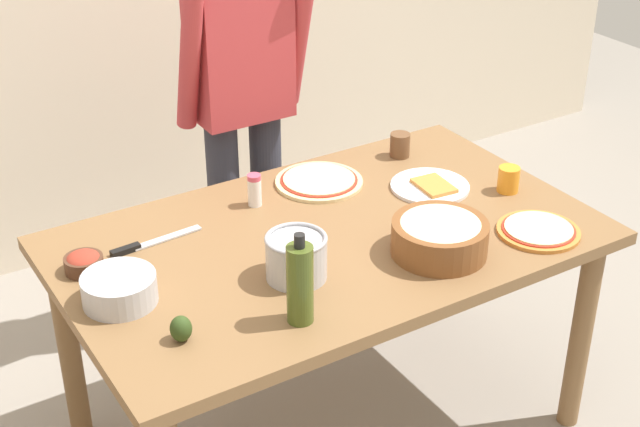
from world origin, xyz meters
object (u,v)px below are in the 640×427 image
(chef_knife, at_px, (145,244))
(avocado, at_px, (181,329))
(pizza_cooked_on_tray, at_px, (538,230))
(person_cook, at_px, (242,93))
(salt_shaker, at_px, (255,190))
(cup_small_brown, at_px, (400,145))
(small_sauce_bowl, at_px, (84,262))
(popcorn_bowl, at_px, (440,235))
(olive_oil_bottle, at_px, (300,283))
(steel_pot, at_px, (296,257))
(mixing_bowl_steel, at_px, (119,289))
(plate_with_slice, at_px, (431,186))
(pizza_raw_on_board, at_px, (319,181))
(dining_table, at_px, (329,261))
(cup_orange, at_px, (508,179))

(chef_knife, xyz_separation_m, avocado, (-0.10, -0.48, 0.03))
(pizza_cooked_on_tray, relative_size, chef_knife, 0.86)
(person_cook, distance_m, salt_shaker, 0.53)
(person_cook, distance_m, cup_small_brown, 0.60)
(pizza_cooked_on_tray, xyz_separation_m, small_sauce_bowl, (-1.23, 0.52, 0.02))
(small_sauce_bowl, bearing_deg, chef_knife, 10.41)
(avocado, bearing_deg, popcorn_bowl, -0.58)
(salt_shaker, height_order, chef_knife, salt_shaker)
(olive_oil_bottle, relative_size, steel_pot, 1.48)
(mixing_bowl_steel, distance_m, steel_pot, 0.48)
(mixing_bowl_steel, height_order, salt_shaker, salt_shaker)
(small_sauce_bowl, bearing_deg, cup_small_brown, 6.80)
(person_cook, relative_size, pizza_cooked_on_tray, 6.47)
(plate_with_slice, bearing_deg, pizza_cooked_on_tray, -76.67)
(pizza_raw_on_board, relative_size, mixing_bowl_steel, 1.46)
(dining_table, distance_m, cup_small_brown, 0.62)
(pizza_cooked_on_tray, height_order, small_sauce_bowl, small_sauce_bowl)
(dining_table, bearing_deg, small_sauce_bowl, 164.42)
(steel_pot, distance_m, cup_small_brown, 0.86)
(avocado, bearing_deg, salt_shaker, 47.10)
(pizza_cooked_on_tray, distance_m, olive_oil_bottle, 0.84)
(plate_with_slice, distance_m, salt_shaker, 0.58)
(dining_table, relative_size, small_sauce_bowl, 14.55)
(steel_pot, xyz_separation_m, salt_shaker, (0.10, 0.43, -0.01))
(small_sauce_bowl, xyz_separation_m, cup_orange, (1.34, -0.26, 0.01))
(pizza_raw_on_board, relative_size, cup_orange, 3.43)
(plate_with_slice, xyz_separation_m, steel_pot, (-0.65, -0.23, 0.06))
(pizza_cooked_on_tray, relative_size, mixing_bowl_steel, 1.25)
(plate_with_slice, height_order, small_sauce_bowl, small_sauce_bowl)
(steel_pot, xyz_separation_m, avocado, (-0.39, -0.10, -0.03))
(pizza_cooked_on_tray, xyz_separation_m, salt_shaker, (-0.64, 0.61, 0.04))
(cup_small_brown, height_order, chef_knife, cup_small_brown)
(cup_orange, xyz_separation_m, avocado, (-1.24, -0.18, -0.01))
(plate_with_slice, relative_size, avocado, 3.71)
(pizza_raw_on_board, relative_size, chef_knife, 1.00)
(plate_with_slice, xyz_separation_m, olive_oil_bottle, (-0.74, -0.41, 0.11))
(olive_oil_bottle, xyz_separation_m, cup_orange, (0.94, 0.26, -0.07))
(person_cook, height_order, avocado, person_cook)
(small_sauce_bowl, bearing_deg, salt_shaker, 8.83)
(mixing_bowl_steel, height_order, cup_small_brown, cup_small_brown)
(mixing_bowl_steel, bearing_deg, person_cook, 44.75)
(plate_with_slice, distance_m, olive_oil_bottle, 0.85)
(plate_with_slice, xyz_separation_m, popcorn_bowl, (-0.23, -0.34, 0.05))
(pizza_raw_on_board, relative_size, pizza_cooked_on_tray, 1.17)
(person_cook, distance_m, plate_with_slice, 0.77)
(avocado, bearing_deg, steel_pot, 14.17)
(cup_orange, height_order, chef_knife, cup_orange)
(popcorn_bowl, xyz_separation_m, avocado, (-0.81, 0.01, -0.03))
(popcorn_bowl, bearing_deg, cup_orange, 23.52)
(small_sauce_bowl, relative_size, steel_pot, 0.63)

